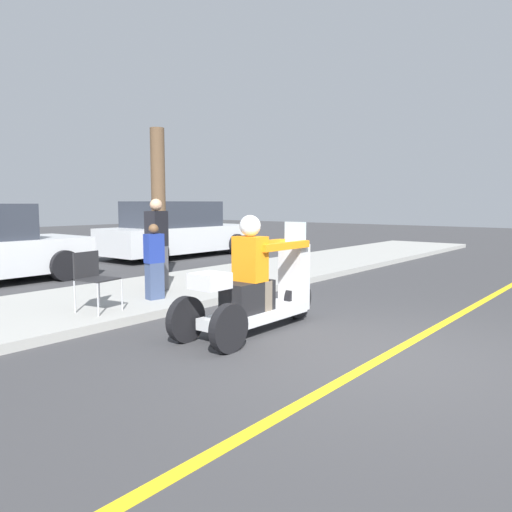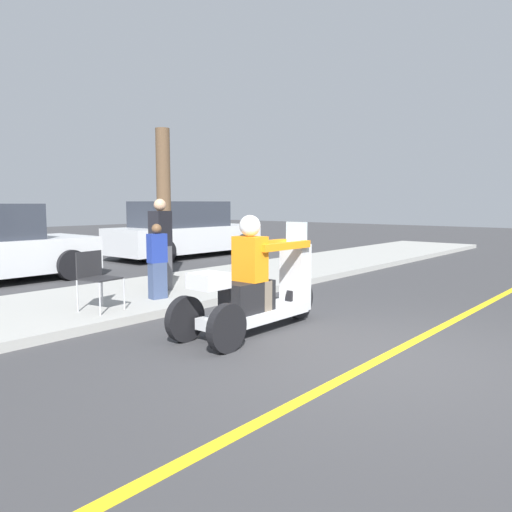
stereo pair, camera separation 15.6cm
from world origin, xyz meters
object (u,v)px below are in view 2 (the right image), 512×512
folding_chair_curbside (95,274)px  spectator_near_curb (157,263)px  motorcycle_trike (257,290)px  tree_trunk (164,204)px  spectator_end_of_line (161,247)px  parked_car_lot_left (185,231)px

folding_chair_curbside → spectator_near_curb: bearing=0.1°
motorcycle_trike → folding_chair_curbside: bearing=112.6°
spectator_near_curb → tree_trunk: (1.54, 1.70, 0.91)m
spectator_end_of_line → parked_car_lot_left: bearing=44.8°
spectator_near_curb → folding_chair_curbside: bearing=-179.9°
tree_trunk → folding_chair_curbside: bearing=-147.1°
spectator_end_of_line → folding_chair_curbside: (-1.60, -0.54, -0.25)m
motorcycle_trike → spectator_end_of_line: spectator_end_of_line is taller
parked_car_lot_left → tree_trunk: size_ratio=1.65×
spectator_near_curb → parked_car_lot_left: bearing=45.0°
motorcycle_trike → tree_trunk: tree_trunk is taller
spectator_near_curb → tree_trunk: size_ratio=0.40×
spectator_end_of_line → tree_trunk: bearing=48.3°
parked_car_lot_left → tree_trunk: tree_trunk is taller
parked_car_lot_left → spectator_near_curb: bearing=-135.0°
spectator_near_curb → spectator_end_of_line: spectator_end_of_line is taller
motorcycle_trike → spectator_end_of_line: size_ratio=1.51×
spectator_near_curb → tree_trunk: tree_trunk is taller
folding_chair_curbside → tree_trunk: size_ratio=0.28×
parked_car_lot_left → spectator_end_of_line: bearing=-135.2°
spectator_end_of_line → parked_car_lot_left: 6.50m
motorcycle_trike → parked_car_lot_left: bearing=54.0°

